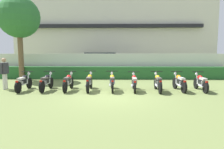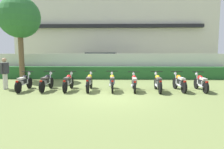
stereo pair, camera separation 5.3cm
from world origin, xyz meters
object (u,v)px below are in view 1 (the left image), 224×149
object	(u,v)px
motorcycle_in_row_1	(46,82)
motorcycle_in_row_6	(158,82)
motorcycle_in_row_0	(24,82)
parked_car	(102,63)
motorcycle_in_row_2	(68,82)
inspector_person	(4,71)
motorcycle_in_row_3	(89,82)
motorcycle_in_row_5	(134,82)
tree_near_inspector	(19,18)
motorcycle_in_row_7	(179,82)
motorcycle_in_row_4	(112,82)
motorcycle_in_row_8	(201,82)

from	to	relation	value
motorcycle_in_row_1	motorcycle_in_row_6	bearing A→B (deg)	-90.50
motorcycle_in_row_0	motorcycle_in_row_6	bearing A→B (deg)	-90.98
parked_car	motorcycle_in_row_2	bearing A→B (deg)	-93.28
motorcycle_in_row_6	inspector_person	bearing A→B (deg)	88.62
motorcycle_in_row_3	motorcycle_in_row_5	bearing A→B (deg)	-91.05
motorcycle_in_row_6	inspector_person	xyz separation A→B (m)	(-7.88, 0.38, 0.52)
motorcycle_in_row_6	motorcycle_in_row_1	bearing A→B (deg)	90.18
tree_near_inspector	motorcycle_in_row_7	size ratio (longest dim) A/B	3.18
motorcycle_in_row_3	motorcycle_in_row_6	xyz separation A→B (m)	(3.42, -0.12, -0.00)
parked_car	motorcycle_in_row_4	world-z (taller)	parked_car
motorcycle_in_row_6	motorcycle_in_row_7	bearing A→B (deg)	-81.33
motorcycle_in_row_8	motorcycle_in_row_5	bearing A→B (deg)	92.08
motorcycle_in_row_1	motorcycle_in_row_4	xyz separation A→B (m)	(3.34, 0.02, 0.00)
motorcycle_in_row_0	motorcycle_in_row_1	world-z (taller)	motorcycle_in_row_1
motorcycle_in_row_3	motorcycle_in_row_5	distance (m)	2.25
parked_car	motorcycle_in_row_2	distance (m)	8.63
motorcycle_in_row_0	inspector_person	world-z (taller)	inspector_person
motorcycle_in_row_3	motorcycle_in_row_0	bearing A→B (deg)	91.16
motorcycle_in_row_0	motorcycle_in_row_8	distance (m)	8.89
motorcycle_in_row_8	motorcycle_in_row_6	bearing A→B (deg)	95.04
motorcycle_in_row_0	motorcycle_in_row_3	world-z (taller)	motorcycle_in_row_3
parked_car	inspector_person	bearing A→B (deg)	-114.30
motorcycle_in_row_0	motorcycle_in_row_1	xyz separation A→B (m)	(1.12, 0.10, 0.00)
parked_car	motorcycle_in_row_1	distance (m)	8.86
tree_near_inspector	motorcycle_in_row_6	distance (m)	10.45
motorcycle_in_row_3	motorcycle_in_row_4	distance (m)	1.15
motorcycle_in_row_1	motorcycle_in_row_6	distance (m)	5.61
tree_near_inspector	motorcycle_in_row_5	distance (m)	9.46
tree_near_inspector	parked_car	bearing A→B (deg)	39.60
motorcycle_in_row_5	motorcycle_in_row_7	distance (m)	2.27
inspector_person	motorcycle_in_row_2	bearing A→B (deg)	-4.28
motorcycle_in_row_2	inspector_person	world-z (taller)	inspector_person
parked_car	motorcycle_in_row_4	bearing A→B (deg)	-78.44
parked_car	motorcycle_in_row_3	world-z (taller)	parked_car
motorcycle_in_row_5	motorcycle_in_row_6	bearing A→B (deg)	-93.29
motorcycle_in_row_5	motorcycle_in_row_7	xyz separation A→B (m)	(2.27, 0.04, 0.01)
tree_near_inspector	motorcycle_in_row_0	xyz separation A→B (m)	(2.05, -4.16, -3.84)
motorcycle_in_row_4	inspector_person	size ratio (longest dim) A/B	1.18
motorcycle_in_row_3	inspector_person	bearing A→B (deg)	86.11
motorcycle_in_row_2	motorcycle_in_row_3	distance (m)	1.07
motorcycle_in_row_7	inspector_person	distance (m)	9.00
parked_car	motorcycle_in_row_2	size ratio (longest dim) A/B	2.48
parked_car	motorcycle_in_row_6	xyz separation A→B (m)	(3.36, -8.67, -0.49)
motorcycle_in_row_0	motorcycle_in_row_2	distance (m)	2.24
motorcycle_in_row_0	motorcycle_in_row_7	distance (m)	7.83
motorcycle_in_row_1	inspector_person	world-z (taller)	inspector_person
parked_car	motorcycle_in_row_6	distance (m)	9.31
motorcycle_in_row_5	motorcycle_in_row_2	bearing A→B (deg)	91.17
motorcycle_in_row_3	parked_car	bearing A→B (deg)	-0.99
motorcycle_in_row_8	motorcycle_in_row_7	bearing A→B (deg)	91.12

